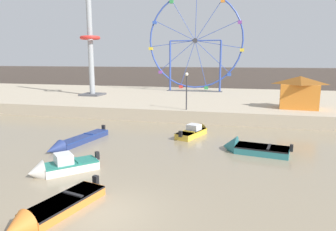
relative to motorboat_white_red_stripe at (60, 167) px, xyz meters
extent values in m
plane|color=gray|center=(4.24, -3.53, -0.33)|extent=(240.00, 240.00, 0.00)
cube|color=#B7A88E|center=(4.24, 26.33, 0.27)|extent=(110.00, 24.11, 1.20)
cube|color=#564C47|center=(4.24, 49.17, 1.87)|extent=(140.00, 3.00, 4.40)
cube|color=silver|center=(0.41, 0.43, -0.08)|extent=(2.90, 2.95, 0.49)
cube|color=#237566|center=(0.41, 0.43, 0.13)|extent=(2.90, 2.94, 0.08)
cone|color=silver|center=(-0.83, -0.86, -0.08)|extent=(1.43, 1.42, 1.23)
cube|color=black|center=(1.46, 1.53, 0.28)|extent=(0.31, 0.31, 0.44)
cube|color=silver|center=(0.17, 0.17, 0.43)|extent=(1.34, 1.33, 0.52)
cube|color=#237566|center=(0.66, 0.69, 0.20)|extent=(0.91, 0.88, 0.06)
cube|color=gold|center=(5.60, 9.44, -0.10)|extent=(2.17, 3.40, 0.46)
cube|color=gold|center=(5.60, 9.44, 0.09)|extent=(2.18, 3.38, 0.08)
cone|color=gold|center=(6.26, 11.34, -0.10)|extent=(1.35, 1.20, 1.13)
cube|color=black|center=(5.04, 7.84, 0.24)|extent=(0.29, 0.27, 0.44)
cube|color=silver|center=(5.73, 9.81, 0.36)|extent=(1.21, 1.22, 0.46)
cube|color=gold|center=(5.47, 9.06, 0.16)|extent=(1.00, 0.48, 0.06)
cube|color=orange|center=(2.54, -3.51, -0.12)|extent=(2.06, 3.80, 0.42)
cube|color=black|center=(2.54, -3.51, 0.05)|extent=(2.07, 3.77, 0.08)
cone|color=orange|center=(2.00, -5.72, -0.12)|extent=(1.38, 1.24, 1.18)
cube|color=black|center=(2.99, -1.66, 0.20)|extent=(0.28, 0.25, 0.44)
cube|color=black|center=(2.64, -3.07, 0.12)|extent=(1.06, 0.41, 0.06)
cube|color=teal|center=(10.78, 6.11, -0.08)|extent=(3.53, 2.14, 0.49)
cube|color=black|center=(10.78, 6.11, 0.12)|extent=(3.50, 2.15, 0.08)
cone|color=teal|center=(8.72, 6.47, -0.08)|extent=(1.16, 1.64, 1.51)
cube|color=black|center=(12.50, 5.80, 0.27)|extent=(0.24, 0.27, 0.44)
cube|color=black|center=(11.18, 6.03, 0.19)|extent=(0.39, 1.35, 0.06)
cube|color=navy|center=(-1.95, 6.12, -0.12)|extent=(1.83, 4.87, 0.42)
cube|color=navy|center=(-1.95, 6.12, 0.05)|extent=(1.84, 4.82, 0.08)
cone|color=navy|center=(-2.47, 3.14, -0.12)|extent=(1.19, 1.46, 0.98)
cube|color=black|center=(-1.53, 8.56, 0.20)|extent=(0.27, 0.24, 0.44)
cube|color=navy|center=(-1.85, 6.70, 0.12)|extent=(0.89, 0.31, 0.06)
torus|color=#334CA8|center=(2.16, 32.58, 8.44)|extent=(14.18, 0.24, 14.18)
cylinder|color=#38383D|center=(2.16, 32.58, 8.44)|extent=(0.70, 0.50, 0.70)
cylinder|color=#334CA8|center=(1.10, 32.58, 5.12)|extent=(2.19, 0.08, 6.67)
cube|color=red|center=(0.05, 32.58, 1.52)|extent=(0.56, 0.48, 0.44)
cylinder|color=#334CA8|center=(3.07, 32.58, 5.07)|extent=(1.89, 0.08, 6.75)
cube|color=#33934C|center=(3.97, 32.58, 1.43)|extent=(0.56, 0.48, 0.44)
cylinder|color=#334CA8|center=(4.74, 32.58, 6.10)|extent=(5.22, 0.08, 4.74)
cube|color=#3356B7|center=(7.32, 32.58, 3.48)|extent=(0.56, 0.48, 0.44)
cylinder|color=#334CA8|center=(5.60, 32.58, 7.86)|extent=(6.89, 0.08, 1.23)
cube|color=yellow|center=(9.04, 32.58, 7.01)|extent=(0.56, 0.48, 0.44)
cylinder|color=#334CA8|center=(5.36, 32.58, 9.81)|extent=(6.44, 0.08, 2.83)
cube|color=purple|center=(8.56, 32.58, 10.91)|extent=(0.56, 0.48, 0.44)
cylinder|color=#334CA8|center=(4.11, 32.58, 11.33)|extent=(3.97, 0.08, 5.82)
cube|color=orange|center=(6.06, 32.58, 13.93)|extent=(0.56, 0.48, 0.44)
cylinder|color=#334CA8|center=(2.24, 32.58, 11.92)|extent=(0.24, 0.08, 6.97)
cylinder|color=#334CA8|center=(0.34, 32.58, 11.41)|extent=(3.70, 0.08, 5.99)
cube|color=#33934C|center=(-1.47, 32.58, 14.10)|extent=(0.56, 0.48, 0.44)
cylinder|color=#334CA8|center=(-0.98, 32.58, 9.96)|extent=(6.31, 0.08, 3.11)
cube|color=#3356B7|center=(-4.11, 32.58, 11.20)|extent=(0.56, 0.48, 0.44)
cylinder|color=#334CA8|center=(-1.30, 32.58, 8.02)|extent=(6.93, 0.08, 0.92)
cube|color=yellow|center=(-4.76, 32.58, 7.32)|extent=(0.56, 0.48, 0.44)
cylinder|color=#334CA8|center=(-0.52, 32.58, 6.22)|extent=(5.42, 0.08, 4.51)
cube|color=purple|center=(-3.21, 32.58, 3.71)|extent=(0.56, 0.48, 0.44)
cylinder|color=#334CA8|center=(-1.67, 32.58, 4.65)|extent=(0.28, 0.28, 7.57)
cylinder|color=#334CA8|center=(5.99, 32.58, 4.65)|extent=(0.28, 0.28, 7.57)
cylinder|color=#334CA8|center=(2.16, 32.58, 8.44)|extent=(7.67, 0.18, 0.18)
cube|color=#4C4C51|center=(2.16, 32.58, 0.91)|extent=(8.47, 1.20, 0.08)
cylinder|color=#999EA3|center=(-10.46, 23.89, 8.66)|extent=(0.70, 0.70, 15.58)
torus|color=red|center=(-10.46, 23.89, 8.48)|extent=(2.64, 2.64, 0.44)
cube|color=#4C4C51|center=(-10.46, 23.89, 0.99)|extent=(2.80, 2.80, 0.24)
cube|color=orange|center=(14.83, 18.50, 2.08)|extent=(3.72, 2.75, 2.43)
pyramid|color=brown|center=(14.83, 18.50, 3.68)|extent=(4.10, 3.02, 0.80)
cylinder|color=#2D2D33|center=(4.14, 15.07, 2.51)|extent=(0.12, 0.12, 3.29)
sphere|color=#F2EACC|center=(4.14, 15.07, 4.30)|extent=(0.32, 0.32, 0.32)
camera|label=1|loc=(9.41, -13.76, 5.71)|focal=32.60mm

